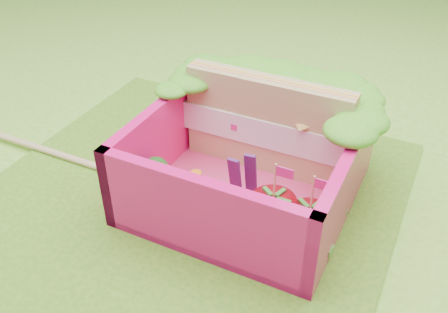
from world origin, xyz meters
name	(u,v)px	position (x,y,z in m)	size (l,w,h in m)	color
ground	(188,199)	(0.00, 0.00, 0.00)	(14.00, 14.00, 0.00)	#7FC337
placemat	(188,198)	(0.00, 0.00, 0.01)	(2.60, 2.60, 0.03)	#549722
bento_floor	(247,191)	(0.34, 0.19, 0.06)	(1.30, 1.30, 0.05)	#DC3872
bento_box	(248,160)	(0.34, 0.19, 0.31)	(1.30, 1.30, 0.55)	#FF157B
lettuce_ruffle	(279,81)	(0.34, 0.67, 0.64)	(1.43, 0.76, 0.11)	#35901A
sandwich_stack	(268,125)	(0.35, 0.48, 0.40)	(1.19, 0.18, 0.66)	tan
broccoli	(160,173)	(-0.13, -0.11, 0.25)	(0.32, 0.32, 0.24)	#74A44F
carrot_sticks	(189,189)	(0.08, -0.12, 0.20)	(0.18, 0.08, 0.26)	#E45C13
purple_wedges	(243,179)	(0.37, 0.04, 0.27)	(0.13, 0.11, 0.38)	#3F195A
strawberry_left	(272,216)	(0.64, -0.13, 0.22)	(0.26, 0.26, 0.50)	red
strawberry_right	(308,226)	(0.84, -0.11, 0.20)	(0.23, 0.23, 0.47)	red
snap_peas	(291,226)	(0.73, -0.05, 0.11)	(0.61, 0.60, 0.05)	green
chopsticks	(59,154)	(-1.06, -0.02, 0.05)	(2.33, 0.06, 0.04)	tan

